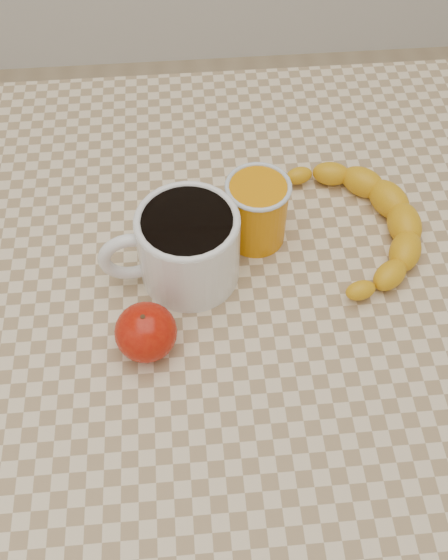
{
  "coord_description": "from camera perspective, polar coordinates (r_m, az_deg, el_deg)",
  "views": [
    {
      "loc": [
        -0.03,
        -0.4,
        1.33
      ],
      "look_at": [
        0.0,
        0.0,
        0.77
      ],
      "focal_mm": 40.0,
      "sensor_mm": 36.0,
      "label": 1
    }
  ],
  "objects": [
    {
      "name": "coffee_mug",
      "position": [
        0.68,
        -3.52,
        3.21
      ],
      "size": [
        0.16,
        0.12,
        0.1
      ],
      "color": "white",
      "rests_on": "table"
    },
    {
      "name": "ground",
      "position": [
        1.39,
        0.0,
        -18.66
      ],
      "size": [
        3.0,
        3.0,
        0.0
      ],
      "primitive_type": "plane",
      "color": "tan",
      "rests_on": "ground"
    },
    {
      "name": "orange_juice_glass",
      "position": [
        0.72,
        3.02,
        6.36
      ],
      "size": [
        0.08,
        0.08,
        0.09
      ],
      "color": "orange",
      "rests_on": "table"
    },
    {
      "name": "table",
      "position": [
        0.78,
        0.0,
        -4.5
      ],
      "size": [
        0.8,
        0.8,
        0.75
      ],
      "color": "beige",
      "rests_on": "ground"
    },
    {
      "name": "apple",
      "position": [
        0.65,
        -7.15,
        -4.75
      ],
      "size": [
        0.07,
        0.07,
        0.06
      ],
      "color": "#9B0D05",
      "rests_on": "table"
    },
    {
      "name": "banana",
      "position": [
        0.76,
        12.28,
        5.11
      ],
      "size": [
        0.2,
        0.26,
        0.04
      ],
      "primitive_type": null,
      "rotation": [
        0.0,
        0.0,
        0.05
      ],
      "color": "#ECAD15",
      "rests_on": "table"
    }
  ]
}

